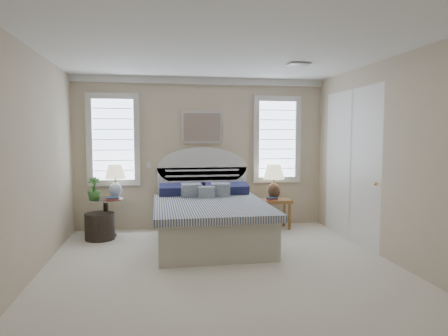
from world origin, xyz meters
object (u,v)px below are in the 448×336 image
side_table_left (106,213)px  nightstand_right (276,207)px  lamp_left (115,177)px  bed (209,217)px  lamp_right (274,178)px  floor_pot (100,226)px

side_table_left → nightstand_right: size_ratio=1.19×
lamp_left → nightstand_right: bearing=-0.9°
lamp_left → bed: bearing=-26.1°
side_table_left → nightstand_right: bearing=1.9°
side_table_left → lamp_right: size_ratio=1.01×
floor_pot → lamp_left: 0.85m
bed → floor_pot: (-1.73, 0.42, -0.17)m
floor_pot → side_table_left: bearing=65.2°
floor_pot → lamp_left: size_ratio=0.83×
side_table_left → lamp_right: bearing=3.3°
lamp_right → bed: bearing=-149.1°
bed → nightstand_right: size_ratio=4.29×
floor_pot → lamp_left: (0.23, 0.31, 0.76)m
bed → floor_pot: bed is taller
floor_pot → lamp_right: lamp_right is taller
lamp_left → floor_pot: bearing=-125.9°
floor_pot → lamp_right: size_ratio=0.75×
floor_pot → lamp_left: lamp_left is taller
bed → nightstand_right: bearing=28.0°
bed → nightstand_right: 1.47m
side_table_left → nightstand_right: (2.95, 0.10, -0.00)m
floor_pot → lamp_right: 3.10m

